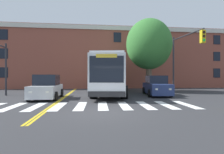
{
  "coord_description": "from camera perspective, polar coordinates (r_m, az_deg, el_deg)",
  "views": [
    {
      "loc": [
        -0.52,
        -8.51,
        1.74
      ],
      "look_at": [
        1.27,
        7.74,
        1.69
      ],
      "focal_mm": 28.0,
      "sensor_mm": 36.0,
      "label": 1
    }
  ],
  "objects": [
    {
      "name": "car_navy_far_lane",
      "position": [
        16.75,
        14.23,
        -2.95
      ],
      "size": [
        2.48,
        4.97,
        1.83
      ],
      "color": "navy",
      "rests_on": "ground"
    },
    {
      "name": "traffic_light_near_corner",
      "position": [
        17.43,
        22.45,
        7.56
      ],
      "size": [
        0.59,
        4.51,
        5.75
      ],
      "color": "#28282D",
      "rests_on": "ground"
    },
    {
      "name": "lane_line_yellow_inner",
      "position": [
        24.57,
        -12.07,
        -3.9
      ],
      "size": [
        0.12,
        36.0,
        0.01
      ],
      "primitive_type": "cube",
      "color": "gold",
      "rests_on": "ground"
    },
    {
      "name": "car_silver_near_lane",
      "position": [
        14.65,
        -20.52,
        -3.35
      ],
      "size": [
        2.13,
        4.28,
        1.88
      ],
      "color": "#B7BABF",
      "rests_on": "ground"
    },
    {
      "name": "street_tree_curbside_large",
      "position": [
        21.12,
        11.94,
        10.35
      ],
      "size": [
        7.21,
        7.19,
        8.45
      ],
      "color": "brown",
      "rests_on": "ground"
    },
    {
      "name": "city_bus",
      "position": [
        17.37,
        -0.19,
        0.64
      ],
      "size": [
        4.37,
        12.27,
        3.48
      ],
      "color": "white",
      "rests_on": "ground"
    },
    {
      "name": "crosswalk",
      "position": [
        10.53,
        -6.61,
        -9.32
      ],
      "size": [
        12.25,
        3.48,
        0.01
      ],
      "color": "white",
      "rests_on": "ground"
    },
    {
      "name": "ground_plane",
      "position": [
        8.7,
        -2.79,
        -11.36
      ],
      "size": [
        120.0,
        120.0,
        0.0
      ],
      "primitive_type": "plane",
      "color": "#303033"
    },
    {
      "name": "lane_line_yellow_outer",
      "position": [
        24.55,
        -11.69,
        -3.9
      ],
      "size": [
        0.12,
        36.0,
        0.01
      ],
      "primitive_type": "cube",
      "color": "gold",
      "rests_on": "ground"
    },
    {
      "name": "building_facade",
      "position": [
        28.36,
        0.9,
        5.9
      ],
      "size": [
        38.7,
        6.23,
        9.13
      ],
      "color": "brown",
      "rests_on": "ground"
    }
  ]
}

